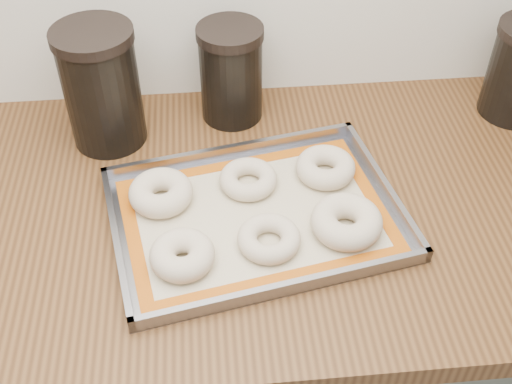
{
  "coord_description": "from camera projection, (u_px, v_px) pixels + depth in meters",
  "views": [
    {
      "loc": [
        -0.22,
        0.91,
        1.66
      ],
      "look_at": [
        -0.16,
        1.63,
        0.96
      ],
      "focal_mm": 45.0,
      "sensor_mm": 36.0,
      "label": 1
    }
  ],
  "objects": [
    {
      "name": "bagel_back_left",
      "position": [
        161.0,
        193.0,
        1.06
      ],
      "size": [
        0.11,
        0.11,
        0.04
      ],
      "primitive_type": "torus",
      "rotation": [
        0.0,
        0.0,
        0.02
      ],
      "color": "beige",
      "rests_on": "baking_mat"
    },
    {
      "name": "cabinet",
      "position": [
        325.0,
        347.0,
        1.41
      ],
      "size": [
        3.0,
        0.65,
        0.86
      ],
      "primitive_type": "cube",
      "color": "#596054",
      "rests_on": "floor"
    },
    {
      "name": "canister_left",
      "position": [
        102.0,
        87.0,
        1.12
      ],
      "size": [
        0.14,
        0.14,
        0.22
      ],
      "color": "black",
      "rests_on": "countertop"
    },
    {
      "name": "canister_mid",
      "position": [
        231.0,
        73.0,
        1.19
      ],
      "size": [
        0.12,
        0.12,
        0.19
      ],
      "color": "black",
      "rests_on": "countertop"
    },
    {
      "name": "bagel_front_right",
      "position": [
        347.0,
        222.0,
        1.01
      ],
      "size": [
        0.12,
        0.12,
        0.04
      ],
      "primitive_type": "torus",
      "rotation": [
        0.0,
        0.0,
        -0.01
      ],
      "color": "beige",
      "rests_on": "baking_mat"
    },
    {
      "name": "bagel_back_right",
      "position": [
        325.0,
        167.0,
        1.1
      ],
      "size": [
        0.11,
        0.11,
        0.04
      ],
      "primitive_type": "torus",
      "rotation": [
        0.0,
        0.0,
        -0.1
      ],
      "color": "beige",
      "rests_on": "baking_mat"
    },
    {
      "name": "bagel_front_left",
      "position": [
        182.0,
        255.0,
        0.96
      ],
      "size": [
        0.12,
        0.12,
        0.04
      ],
      "primitive_type": "torus",
      "rotation": [
        0.0,
        0.0,
        0.19
      ],
      "color": "beige",
      "rests_on": "baking_mat"
    },
    {
      "name": "bagel_front_mid",
      "position": [
        269.0,
        239.0,
        0.99
      ],
      "size": [
        0.12,
        0.12,
        0.03
      ],
      "primitive_type": "torus",
      "rotation": [
        0.0,
        0.0,
        0.29
      ],
      "color": "beige",
      "rests_on": "baking_mat"
    },
    {
      "name": "baking_tray",
      "position": [
        256.0,
        216.0,
        1.04
      ],
      "size": [
        0.51,
        0.41,
        0.03
      ],
      "rotation": [
        0.0,
        0.0,
        0.19
      ],
      "color": "gray",
      "rests_on": "countertop"
    },
    {
      "name": "countertop",
      "position": [
        344.0,
        203.0,
        1.1
      ],
      "size": [
        3.06,
        0.68,
        0.04
      ],
      "primitive_type": "cube",
      "color": "brown",
      "rests_on": "cabinet"
    },
    {
      "name": "bagel_back_mid",
      "position": [
        248.0,
        179.0,
        1.09
      ],
      "size": [
        0.1,
        0.1,
        0.03
      ],
      "primitive_type": "torus",
      "rotation": [
        0.0,
        0.0,
        -0.07
      ],
      "color": "beige",
      "rests_on": "baking_mat"
    },
    {
      "name": "baking_mat",
      "position": [
        256.0,
        216.0,
        1.04
      ],
      "size": [
        0.47,
        0.36,
        0.0
      ],
      "rotation": [
        0.0,
        0.0,
        0.19
      ],
      "color": "#C6B793",
      "rests_on": "baking_tray"
    }
  ]
}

